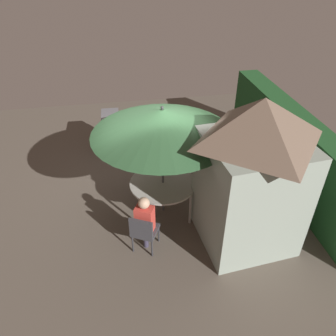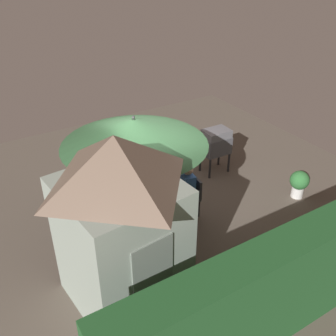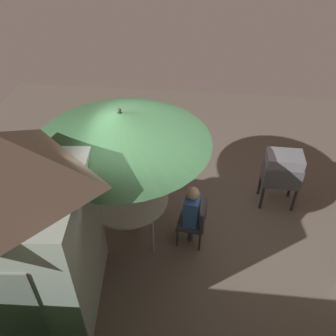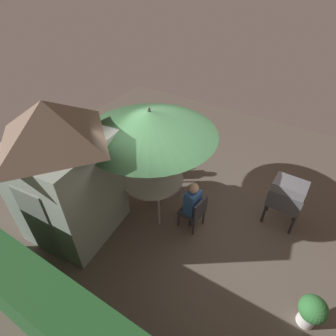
{
  "view_description": "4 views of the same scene",
  "coord_description": "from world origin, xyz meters",
  "views": [
    {
      "loc": [
        6.32,
        -0.66,
        5.1
      ],
      "look_at": [
        0.41,
        0.38,
        0.89
      ],
      "focal_mm": 34.96,
      "sensor_mm": 36.0,
      "label": 1
    },
    {
      "loc": [
        3.64,
        6.04,
        5.32
      ],
      "look_at": [
        0.08,
        0.25,
        1.28
      ],
      "focal_mm": 41.2,
      "sensor_mm": 36.0,
      "label": 2
    },
    {
      "loc": [
        -0.39,
        4.66,
        5.15
      ],
      "look_at": [
        0.12,
        -0.25,
        1.16
      ],
      "focal_mm": 38.28,
      "sensor_mm": 36.0,
      "label": 3
    },
    {
      "loc": [
        -2.03,
        4.05,
        4.94
      ],
      "look_at": [
        0.62,
        -0.22,
        0.87
      ],
      "focal_mm": 29.05,
      "sensor_mm": 36.0,
      "label": 4
    }
  ],
  "objects": [
    {
      "name": "potted_plant_by_shed",
      "position": [
        -2.98,
        1.17,
        0.4
      ],
      "size": [
        0.45,
        0.45,
        0.69
      ],
      "color": "silver",
      "rests_on": "ground"
    },
    {
      "name": "ground_plane",
      "position": [
        0.0,
        0.0,
        0.0
      ],
      "size": [
        11.0,
        11.0,
        0.0
      ],
      "primitive_type": "plane",
      "color": "brown"
    },
    {
      "name": "chair_far_side",
      "position": [
        -0.43,
        0.36,
        0.52
      ],
      "size": [
        0.52,
        0.52,
        0.9
      ],
      "color": "#38383D",
      "rests_on": "ground"
    },
    {
      "name": "person_in_red",
      "position": [
        1.79,
        -0.32,
        0.78
      ],
      "size": [
        0.37,
        0.41,
        1.26
      ],
      "color": "#CC3D33",
      "rests_on": "ground"
    },
    {
      "name": "hedge_backdrop",
      "position": [
        0.0,
        3.5,
        0.9
      ],
      "size": [
        6.14,
        0.59,
        1.79
      ],
      "color": "#1E4C23",
      "rests_on": "ground"
    },
    {
      "name": "patio_table",
      "position": [
        0.79,
        0.2,
        0.75
      ],
      "size": [
        1.44,
        1.44,
        0.8
      ],
      "color": "#B2ADA3",
      "rests_on": "ground"
    },
    {
      "name": "person_in_blue",
      "position": [
        -0.35,
        0.35,
        0.78
      ],
      "size": [
        0.28,
        0.37,
        1.26
      ],
      "color": "#3866B2",
      "rests_on": "ground"
    },
    {
      "name": "garden_shed",
      "position": [
        1.83,
        1.69,
        1.56
      ],
      "size": [
        1.91,
        1.97,
        3.06
      ],
      "color": "gray",
      "rests_on": "ground"
    },
    {
      "name": "bbq_grill",
      "position": [
        -2.01,
        -0.81,
        0.85
      ],
      "size": [
        0.71,
        0.52,
        1.2
      ],
      "color": "#47474C",
      "rests_on": "ground"
    },
    {
      "name": "chair_near_shed",
      "position": [
        1.87,
        -0.35,
        0.52
      ],
      "size": [
        0.62,
        0.62,
        0.9
      ],
      "color": "#38383D",
      "rests_on": "ground"
    },
    {
      "name": "patio_umbrella",
      "position": [
        0.79,
        0.2,
        2.26
      ],
      "size": [
        2.79,
        2.79,
        2.57
      ],
      "color": "#4C4C51",
      "rests_on": "ground"
    }
  ]
}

